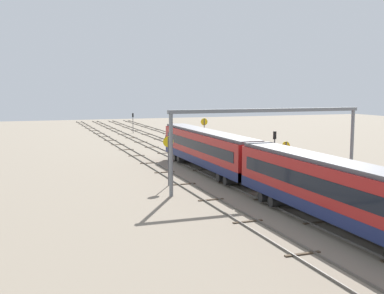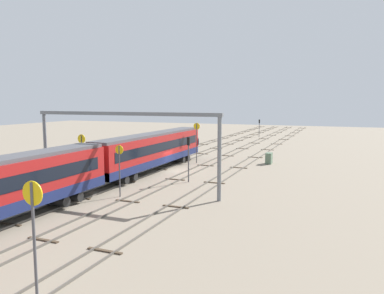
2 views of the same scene
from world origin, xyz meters
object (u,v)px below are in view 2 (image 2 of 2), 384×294
Objects in this scene: signal_light_trackside_approach at (189,153)px; signal_light_trackside_departure at (259,126)px; speed_sign_distant_end at (119,164)px; overhead_gantry at (123,130)px; speed_sign_near_foreground at (197,137)px; relay_cabinet at (269,158)px; speed_sign_mid_trackside at (34,232)px; speed_sign_far_trackside at (82,148)px.

signal_light_trackside_approach reaches higher than signal_light_trackside_departure.
signal_light_trackside_departure is at bearing 0.43° from speed_sign_distant_end.
overhead_gantry reaches higher than speed_sign_distant_end.
speed_sign_distant_end is at bearing -179.04° from speed_sign_near_foreground.
overhead_gantry is 25.04m from relay_cabinet.
speed_sign_distant_end is 3.09× the size of relay_cabinet.
speed_sign_distant_end is (-2.04, -0.81, -3.02)m from overhead_gantry.
signal_light_trackside_approach is at bearing -22.70° from speed_sign_distant_end.
signal_light_trackside_approach is at bearing 9.84° from speed_sign_mid_trackside.
relay_cabinet is (3.45, -9.88, -3.03)m from speed_sign_near_foreground.
speed_sign_far_trackside is 11.75m from speed_sign_distant_end.
speed_sign_mid_trackside is at bearing 178.26° from relay_cabinet.
signal_light_trackside_approach is 3.18× the size of relay_cabinet.
signal_light_trackside_approach is (6.37, -4.33, -2.88)m from overhead_gantry.
speed_sign_near_foreground is 16.84m from speed_sign_far_trackside.
overhead_gantry is 18.86m from speed_sign_near_foreground.
overhead_gantry is 12.96× the size of relay_cabinet.
overhead_gantry reaches higher than speed_sign_near_foreground.
relay_cabinet is at bearing -21.49° from speed_sign_distant_end.
overhead_gantry is 62.77m from signal_light_trackside_departure.
signal_light_trackside_approach is 56.46m from signal_light_trackside_departure.
signal_light_trackside_departure is at bearing 4.07° from signal_light_trackside_approach.
speed_sign_far_trackside reaches higher than relay_cabinet.
speed_sign_distant_end is 26.12m from relay_cabinet.
speed_sign_near_foreground is at bearing -33.50° from speed_sign_far_trackside.
speed_sign_near_foreground is at bearing -179.81° from signal_light_trackside_departure.
overhead_gantry is at bearing 145.80° from signal_light_trackside_approach.
signal_light_trackside_departure is at bearing 5.96° from speed_sign_mid_trackside.
signal_light_trackside_approach is at bearing 159.16° from relay_cabinet.
relay_cabinet is at bearing -166.11° from signal_light_trackside_departure.
overhead_gantry reaches higher than speed_sign_mid_trackside.
speed_sign_far_trackside is at bearing 97.38° from signal_light_trackside_approach.
speed_sign_distant_end is (-6.71, -9.64, -0.29)m from speed_sign_far_trackside.
relay_cabinet is (17.49, -19.17, -2.62)m from speed_sign_far_trackside.
overhead_gantry is 4.07× the size of signal_light_trackside_approach.
speed_sign_mid_trackside is 83.91m from signal_light_trackside_departure.
overhead_gantry is 3.74m from speed_sign_distant_end.
speed_sign_far_trackside is 1.03× the size of speed_sign_distant_end.
signal_light_trackside_approach is (8.41, -3.52, 0.14)m from speed_sign_distant_end.
speed_sign_near_foreground is at bearing 109.28° from relay_cabinet.
speed_sign_mid_trackside is 43.05m from relay_cabinet.
signal_light_trackside_departure is at bearing -8.96° from speed_sign_far_trackside.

